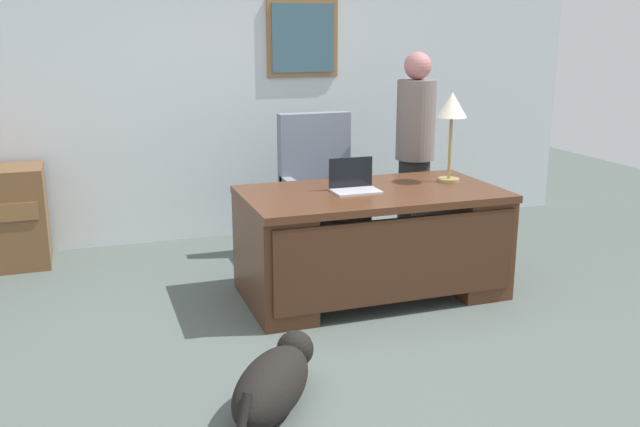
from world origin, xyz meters
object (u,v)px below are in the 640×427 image
armchair (320,197)px  desk_lamp (452,111)px  desk (373,239)px  laptop (354,183)px  person_standing (415,152)px  dog_lying (274,381)px

armchair → desk_lamp: bearing=-48.2°
desk → laptop: (-0.13, 0.06, 0.40)m
desk_lamp → person_standing: bearing=84.4°
person_standing → desk_lamp: (-0.07, -0.70, 0.41)m
desk → laptop: 0.43m
desk_lamp → laptop: bearing=-175.2°
dog_lying → laptop: laptop is taller
armchair → person_standing: 0.87m
armchair → desk: bearing=-85.8°
person_standing → dog_lying: bearing=-130.4°
desk → person_standing: bearing=48.6°
desk → dog_lying: desk is taller
desk → armchair: (-0.07, 0.93, 0.10)m
person_standing → dog_lying: person_standing is taller
desk → dog_lying: size_ratio=2.43×
dog_lying → laptop: 1.78m
armchair → desk_lamp: (0.72, -0.81, 0.76)m
armchair → dog_lying: bearing=-114.4°
dog_lying → armchair: bearing=65.6°
person_standing → desk_lamp: person_standing is taller
laptop → desk_lamp: 0.91m
armchair → desk_lamp: desk_lamp is taller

